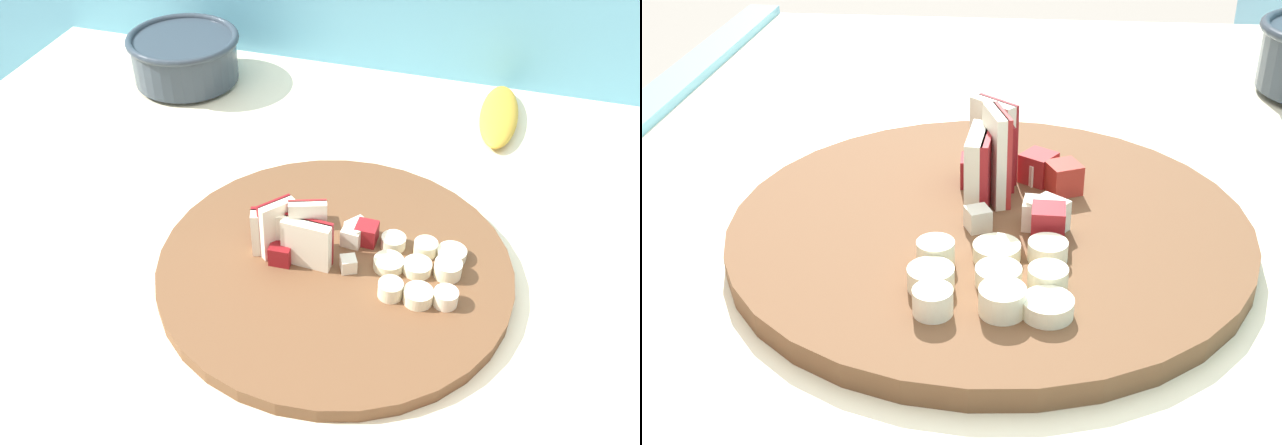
# 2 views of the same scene
# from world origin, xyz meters

# --- Properties ---
(cutting_board) EXTENTS (0.35, 0.35, 0.02)m
(cutting_board) POSITION_xyz_m (0.01, -0.04, 0.87)
(cutting_board) COLOR brown
(cutting_board) RESTS_ON tiled_countertop
(apple_wedge_fan) EXTENTS (0.08, 0.04, 0.07)m
(apple_wedge_fan) POSITION_xyz_m (-0.03, -0.04, 0.91)
(apple_wedge_fan) COLOR maroon
(apple_wedge_fan) RESTS_ON cutting_board
(apple_dice_pile) EXTENTS (0.11, 0.09, 0.02)m
(apple_dice_pile) POSITION_xyz_m (-0.01, -0.01, 0.89)
(apple_dice_pile) COLOR maroon
(apple_dice_pile) RESTS_ON cutting_board
(banana_slice_rows) EXTENTS (0.09, 0.10, 0.02)m
(banana_slice_rows) POSITION_xyz_m (0.09, -0.03, 0.89)
(banana_slice_rows) COLOR beige
(banana_slice_rows) RESTS_ON cutting_board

